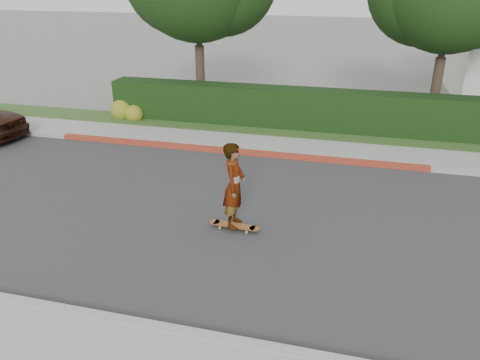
{
  "coord_description": "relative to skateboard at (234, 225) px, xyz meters",
  "views": [
    {
      "loc": [
        -1.22,
        -9.43,
        5.22
      ],
      "look_at": [
        -3.63,
        -0.1,
        1.0
      ],
      "focal_mm": 35.0,
      "sensor_mm": 36.0,
      "label": 1
    }
  ],
  "objects": [
    {
      "name": "curb_red_section",
      "position": [
        -1.37,
        4.7,
        -0.02
      ],
      "size": [
        12.0,
        0.21,
        0.15
      ],
      "primitive_type": "cube",
      "color": "#973421",
      "rests_on": "ground"
    },
    {
      "name": "curb_far",
      "position": [
        3.63,
        4.7,
        -0.03
      ],
      "size": [
        60.0,
        0.2,
        0.15
      ],
      "primitive_type": "cube",
      "color": "#9E9E99",
      "rests_on": "ground"
    },
    {
      "name": "ground",
      "position": [
        3.63,
        0.6,
        -0.1
      ],
      "size": [
        120.0,
        120.0,
        0.0
      ],
      "primitive_type": "plane",
      "color": "slate",
      "rests_on": "ground"
    },
    {
      "name": "road",
      "position": [
        3.63,
        0.6,
        -0.1
      ],
      "size": [
        60.0,
        8.0,
        0.01
      ],
      "primitive_type": "cube",
      "color": "#2D2D30",
      "rests_on": "ground"
    },
    {
      "name": "sidewalk_far",
      "position": [
        3.63,
        5.6,
        -0.04
      ],
      "size": [
        60.0,
        1.6,
        0.12
      ],
      "primitive_type": "cube",
      "color": "gray",
      "rests_on": "ground"
    },
    {
      "name": "skateboard",
      "position": [
        0.0,
        0.0,
        0.0
      ],
      "size": [
        1.19,
        0.31,
        0.11
      ],
      "rotation": [
        0.0,
        0.0,
        -0.07
      ],
      "color": "#B48831",
      "rests_on": "ground"
    },
    {
      "name": "planting_strip",
      "position": [
        3.63,
        7.2,
        -0.05
      ],
      "size": [
        60.0,
        1.6,
        0.1
      ],
      "primitive_type": "cube",
      "color": "#2D4C1E",
      "rests_on": "ground"
    },
    {
      "name": "flowering_shrub",
      "position": [
        -6.38,
        7.34,
        0.23
      ],
      "size": [
        1.4,
        1.0,
        0.9
      ],
      "color": "#2D4C19",
      "rests_on": "ground"
    },
    {
      "name": "hedge",
      "position": [
        0.63,
        7.8,
        0.65
      ],
      "size": [
        15.0,
        1.0,
        1.5
      ],
      "primitive_type": "cube",
      "color": "black",
      "rests_on": "ground"
    },
    {
      "name": "skateboarder",
      "position": [
        0.0,
        0.0,
        0.98
      ],
      "size": [
        0.47,
        0.71,
        1.93
      ],
      "primitive_type": "imported",
      "rotation": [
        0.0,
        0.0,
        1.58
      ],
      "color": "white",
      "rests_on": "skateboard"
    }
  ]
}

